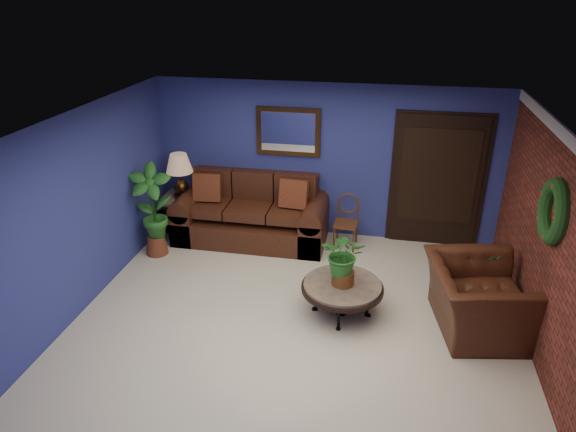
% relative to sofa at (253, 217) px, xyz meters
% --- Properties ---
extents(floor, '(5.50, 5.50, 0.00)m').
position_rel_sofa_xyz_m(floor, '(1.12, -2.09, -0.36)').
color(floor, beige).
rests_on(floor, ground).
extents(wall_back, '(5.50, 0.04, 2.50)m').
position_rel_sofa_xyz_m(wall_back, '(1.12, 0.41, 0.89)').
color(wall_back, navy).
rests_on(wall_back, ground).
extents(wall_left, '(0.04, 5.00, 2.50)m').
position_rel_sofa_xyz_m(wall_left, '(-1.63, -2.09, 0.89)').
color(wall_left, navy).
rests_on(wall_left, ground).
extents(wall_right_brick, '(0.04, 5.00, 2.50)m').
position_rel_sofa_xyz_m(wall_right_brick, '(3.87, -2.09, 0.89)').
color(wall_right_brick, maroon).
rests_on(wall_right_brick, ground).
extents(ceiling, '(5.50, 5.00, 0.02)m').
position_rel_sofa_xyz_m(ceiling, '(1.12, -2.09, 2.14)').
color(ceiling, silver).
rests_on(ceiling, wall_back).
extents(crown_molding, '(0.03, 5.00, 0.14)m').
position_rel_sofa_xyz_m(crown_molding, '(3.84, -2.09, 2.07)').
color(crown_molding, white).
rests_on(crown_molding, wall_right_brick).
extents(wall_mirror, '(1.02, 0.06, 0.77)m').
position_rel_sofa_xyz_m(wall_mirror, '(0.52, 0.37, 1.36)').
color(wall_mirror, '#422811').
rests_on(wall_mirror, wall_back).
extents(closet_door, '(1.44, 0.06, 2.18)m').
position_rel_sofa_xyz_m(closet_door, '(2.87, 0.38, 0.69)').
color(closet_door, black).
rests_on(closet_door, wall_back).
extents(wreath, '(0.16, 0.72, 0.72)m').
position_rel_sofa_xyz_m(wreath, '(3.81, -2.04, 1.34)').
color(wreath, black).
rests_on(wreath, wall_right_brick).
extents(sofa, '(2.42, 1.05, 1.09)m').
position_rel_sofa_xyz_m(sofa, '(0.00, 0.00, 0.00)').
color(sofa, '#431E13').
rests_on(sofa, ground).
extents(coffee_table, '(1.03, 1.03, 0.44)m').
position_rel_sofa_xyz_m(coffee_table, '(1.65, -1.87, 0.03)').
color(coffee_table, '#4F4A45').
rests_on(coffee_table, ground).
extents(end_table, '(0.70, 0.70, 0.64)m').
position_rel_sofa_xyz_m(end_table, '(-1.18, -0.04, 0.13)').
color(end_table, '#4F4A45').
rests_on(end_table, ground).
extents(table_lamp, '(0.43, 0.43, 0.72)m').
position_rel_sofa_xyz_m(table_lamp, '(-1.18, -0.04, 0.74)').
color(table_lamp, '#422811').
rests_on(table_lamp, end_table).
extents(side_chair, '(0.39, 0.39, 0.85)m').
position_rel_sofa_xyz_m(side_chair, '(1.54, 0.02, 0.12)').
color(side_chair, '#522D17').
rests_on(side_chair, ground).
extents(armchair, '(1.32, 1.45, 0.83)m').
position_rel_sofa_xyz_m(armchair, '(3.27, -1.84, 0.06)').
color(armchair, '#431E13').
rests_on(armchair, ground).
extents(coffee_plant, '(0.55, 0.48, 0.71)m').
position_rel_sofa_xyz_m(coffee_plant, '(1.65, -1.87, 0.48)').
color(coffee_plant, brown).
rests_on(coffee_plant, coffee_table).
extents(floor_plant, '(0.39, 0.34, 0.75)m').
position_rel_sofa_xyz_m(floor_plant, '(3.47, -1.26, 0.02)').
color(floor_plant, brown).
rests_on(floor_plant, ground).
extents(tall_plant, '(0.73, 0.58, 1.45)m').
position_rel_sofa_xyz_m(tall_plant, '(-1.33, -0.83, 0.43)').
color(tall_plant, brown).
rests_on(tall_plant, ground).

